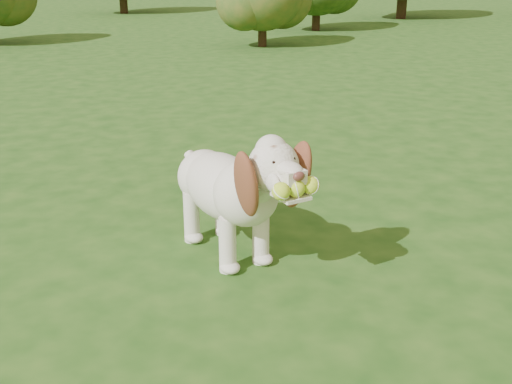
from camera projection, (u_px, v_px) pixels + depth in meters
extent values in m
plane|color=#194213|center=(154.00, 294.00, 2.69)|extent=(80.00, 80.00, 0.00)
ellipsoid|color=silver|center=(223.00, 187.00, 2.98)|extent=(0.44, 0.63, 0.30)
ellipsoid|color=silver|center=(246.00, 194.00, 2.79)|extent=(0.36, 0.36, 0.29)
ellipsoid|color=silver|center=(205.00, 176.00, 3.14)|extent=(0.33, 0.33, 0.27)
cylinder|color=silver|center=(259.00, 184.00, 2.68)|extent=(0.21, 0.27, 0.23)
sphere|color=silver|center=(273.00, 166.00, 2.55)|extent=(0.26, 0.26, 0.21)
sphere|color=silver|center=(271.00, 151.00, 2.54)|extent=(0.17, 0.17, 0.13)
cube|color=silver|center=(289.00, 175.00, 2.45)|extent=(0.12, 0.14, 0.06)
ellipsoid|color=#592D28|center=(299.00, 176.00, 2.40)|extent=(0.06, 0.04, 0.04)
cube|color=silver|center=(291.00, 196.00, 2.47)|extent=(0.14, 0.16, 0.01)
ellipsoid|color=brown|center=(246.00, 185.00, 2.52)|extent=(0.15, 0.22, 0.32)
ellipsoid|color=brown|center=(297.00, 175.00, 2.63)|extent=(0.16, 0.19, 0.32)
cylinder|color=silver|center=(194.00, 163.00, 3.23)|extent=(0.09, 0.15, 0.11)
cylinder|color=silver|center=(228.00, 245.00, 2.85)|extent=(0.10, 0.10, 0.26)
cylinder|color=silver|center=(261.00, 237.00, 2.93)|extent=(0.10, 0.10, 0.26)
cylinder|color=silver|center=(192.00, 217.00, 3.15)|extent=(0.10, 0.10, 0.26)
cylinder|color=silver|center=(223.00, 210.00, 3.23)|extent=(0.10, 0.10, 0.26)
sphere|color=#EDF337|center=(281.00, 191.00, 2.40)|extent=(0.09, 0.09, 0.07)
sphere|color=#EDF337|center=(296.00, 188.00, 2.43)|extent=(0.09, 0.09, 0.07)
sphere|color=#EDF337|center=(311.00, 185.00, 2.46)|extent=(0.09, 0.09, 0.07)
cylinder|color=#382314|center=(123.00, 0.00, 15.80)|extent=(0.19, 0.19, 0.63)
cylinder|color=#382314|center=(402.00, 2.00, 14.45)|extent=(0.22, 0.22, 0.72)
cylinder|color=#382314|center=(316.00, 17.00, 12.16)|extent=(0.15, 0.15, 0.49)
cylinder|color=#382314|center=(262.00, 33.00, 10.00)|extent=(0.13, 0.13, 0.43)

